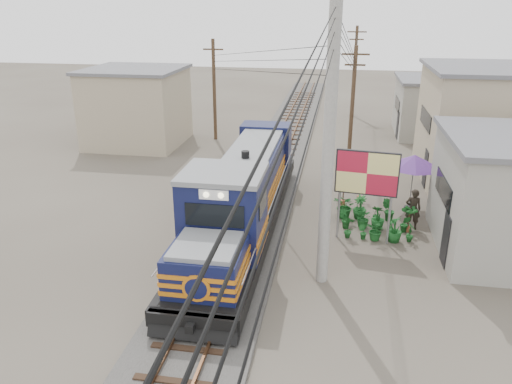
% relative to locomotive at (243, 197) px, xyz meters
% --- Properties ---
extents(ground, '(120.00, 120.00, 0.00)m').
position_rel_locomotive_xyz_m(ground, '(0.00, -2.85, -1.68)').
color(ground, '#473F35').
rests_on(ground, ground).
extents(ballast, '(3.60, 70.00, 0.16)m').
position_rel_locomotive_xyz_m(ballast, '(0.00, 7.15, -1.60)').
color(ballast, '#595651').
rests_on(ballast, ground).
extents(track, '(1.15, 70.00, 0.12)m').
position_rel_locomotive_xyz_m(track, '(0.00, 7.15, -1.42)').
color(track, '#51331E').
rests_on(track, ground).
extents(locomotive, '(2.84, 15.43, 3.82)m').
position_rel_locomotive_xyz_m(locomotive, '(0.00, 0.00, 0.00)').
color(locomotive, black).
rests_on(locomotive, ground).
extents(utility_pole_main, '(0.40, 0.40, 10.00)m').
position_rel_locomotive_xyz_m(utility_pole_main, '(3.50, -3.35, 3.32)').
color(utility_pole_main, '#9E9B93').
rests_on(utility_pole_main, ground).
extents(wooden_pole_mid, '(1.60, 0.24, 7.00)m').
position_rel_locomotive_xyz_m(wooden_pole_mid, '(4.50, 11.15, 2.00)').
color(wooden_pole_mid, '#4C3826').
rests_on(wooden_pole_mid, ground).
extents(wooden_pole_far, '(1.60, 0.24, 7.50)m').
position_rel_locomotive_xyz_m(wooden_pole_far, '(4.80, 25.15, 2.25)').
color(wooden_pole_far, '#4C3826').
rests_on(wooden_pole_far, ground).
extents(wooden_pole_left, '(1.60, 0.24, 7.00)m').
position_rel_locomotive_xyz_m(wooden_pole_left, '(-5.00, 15.15, 2.00)').
color(wooden_pole_left, '#4C3826').
rests_on(wooden_pole_left, ground).
extents(power_lines, '(9.65, 19.00, 3.30)m').
position_rel_locomotive_xyz_m(power_lines, '(-0.14, 5.65, 5.88)').
color(power_lines, black).
rests_on(power_lines, ground).
extents(shophouse_mid, '(8.40, 7.35, 6.20)m').
position_rel_locomotive_xyz_m(shophouse_mid, '(12.50, 9.15, 1.43)').
color(shophouse_mid, tan).
rests_on(shophouse_mid, ground).
extents(shophouse_back, '(6.30, 6.30, 4.20)m').
position_rel_locomotive_xyz_m(shophouse_back, '(11.00, 19.15, 0.43)').
color(shophouse_back, gray).
rests_on(shophouse_back, ground).
extents(shophouse_left, '(6.30, 6.30, 5.20)m').
position_rel_locomotive_xyz_m(shophouse_left, '(-10.00, 13.15, 0.93)').
color(shophouse_left, tan).
rests_on(shophouse_left, ground).
extents(billboard, '(2.50, 0.45, 3.87)m').
position_rel_locomotive_xyz_m(billboard, '(5.00, 0.13, 1.19)').
color(billboard, '#99999E').
rests_on(billboard, ground).
extents(market_umbrella, '(2.56, 2.56, 2.71)m').
position_rel_locomotive_xyz_m(market_umbrella, '(7.35, 3.97, 0.70)').
color(market_umbrella, black).
rests_on(market_umbrella, ground).
extents(vendor, '(0.68, 0.45, 1.85)m').
position_rel_locomotive_xyz_m(vendor, '(7.17, 1.67, -0.76)').
color(vendor, black).
rests_on(vendor, ground).
extents(plant_nursery, '(3.50, 3.29, 1.14)m').
position_rel_locomotive_xyz_m(plant_nursery, '(5.26, 1.46, -1.18)').
color(plant_nursery, '#17521D').
rests_on(plant_nursery, ground).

